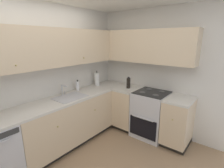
# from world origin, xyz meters

# --- Properties ---
(wall_back) EXTENTS (3.94, 0.05, 2.51)m
(wall_back) POSITION_xyz_m (0.00, 1.45, 1.25)
(wall_back) COLOR silver
(wall_back) RESTS_ON ground_plane
(wall_right) EXTENTS (0.05, 2.94, 2.51)m
(wall_right) POSITION_xyz_m (1.94, 0.00, 1.25)
(wall_right) COLOR silver
(wall_right) RESTS_ON ground_plane
(lower_cabinets_back) EXTENTS (1.83, 0.62, 0.87)m
(lower_cabinets_back) POSITION_xyz_m (0.41, 1.12, 0.44)
(lower_cabinets_back) COLOR beige
(lower_cabinets_back) RESTS_ON ground_plane
(countertop_back) EXTENTS (3.03, 0.60, 0.03)m
(countertop_back) POSITION_xyz_m (0.40, 1.12, 0.89)
(countertop_back) COLOR beige
(countertop_back) RESTS_ON lower_cabinets_back
(lower_cabinets_right) EXTENTS (0.62, 1.51, 0.87)m
(lower_cabinets_right) POSITION_xyz_m (1.62, 0.07, 0.44)
(lower_cabinets_right) COLOR beige
(lower_cabinets_right) RESTS_ON ground_plane
(countertop_right) EXTENTS (0.60, 1.51, 0.03)m
(countertop_right) POSITION_xyz_m (1.62, 0.07, 0.89)
(countertop_right) COLOR beige
(countertop_right) RESTS_ON lower_cabinets_right
(oven_range) EXTENTS (0.68, 0.62, 1.06)m
(oven_range) POSITION_xyz_m (1.64, 0.07, 0.46)
(oven_range) COLOR silver
(oven_range) RESTS_ON ground_plane
(upper_cabinets_back) EXTENTS (2.71, 0.34, 0.63)m
(upper_cabinets_back) POSITION_xyz_m (0.24, 1.26, 1.78)
(upper_cabinets_back) COLOR beige
(upper_cabinets_right) EXTENTS (0.32, 2.06, 0.63)m
(upper_cabinets_right) POSITION_xyz_m (1.76, 0.39, 1.78)
(upper_cabinets_right) COLOR beige
(sink) EXTENTS (0.55, 0.40, 0.10)m
(sink) POSITION_xyz_m (0.48, 1.09, 0.87)
(sink) COLOR #B7B7BC
(sink) RESTS_ON countertop_back
(faucet) EXTENTS (0.07, 0.16, 0.19)m
(faucet) POSITION_xyz_m (0.48, 1.30, 1.02)
(faucet) COLOR silver
(faucet) RESTS_ON countertop_back
(soap_bottle) EXTENTS (0.06, 0.06, 0.22)m
(soap_bottle) POSITION_xyz_m (0.83, 1.30, 1.01)
(soap_bottle) COLOR silver
(soap_bottle) RESTS_ON countertop_back
(paper_towel_roll) EXTENTS (0.11, 0.11, 0.34)m
(paper_towel_roll) POSITION_xyz_m (1.37, 1.28, 1.05)
(paper_towel_roll) COLOR white
(paper_towel_roll) RESTS_ON countertop_back
(oil_bottle) EXTENTS (0.08, 0.08, 0.24)m
(oil_bottle) POSITION_xyz_m (1.62, 0.60, 1.02)
(oil_bottle) COLOR black
(oil_bottle) RESTS_ON countertop_right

